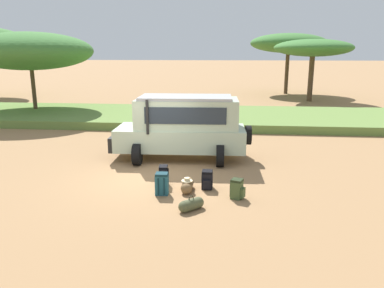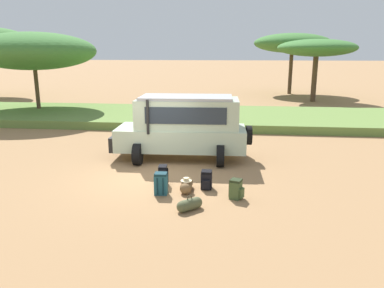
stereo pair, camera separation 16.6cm
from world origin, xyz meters
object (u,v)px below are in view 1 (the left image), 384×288
(safari_vehicle, at_px, (183,126))
(backpack_near_rear_wheel, at_px, (207,180))
(duffel_bag_soft_canvas, at_px, (191,205))
(acacia_tree_centre_back, at_px, (30,51))
(backpack_cluster_center, at_px, (163,176))
(duffel_bag_low_black_case, at_px, (187,185))
(acacia_tree_far_right, at_px, (313,48))
(backpack_outermost, at_px, (162,184))
(backpack_beside_front_wheel, at_px, (237,189))
(acacia_tree_right_mid, at_px, (289,43))

(safari_vehicle, distance_m, backpack_near_rear_wheel, 3.55)
(duffel_bag_soft_canvas, height_order, acacia_tree_centre_back, acacia_tree_centre_back)
(acacia_tree_centre_back, bearing_deg, backpack_cluster_center, -48.96)
(duffel_bag_low_black_case, relative_size, acacia_tree_far_right, 0.13)
(safari_vehicle, relative_size, backpack_outermost, 8.26)
(acacia_tree_centre_back, relative_size, acacia_tree_far_right, 1.16)
(backpack_beside_front_wheel, distance_m, duffel_bag_low_black_case, 1.55)
(backpack_outermost, bearing_deg, duffel_bag_low_black_case, 26.52)
(duffel_bag_low_black_case, bearing_deg, duffel_bag_soft_canvas, -79.48)
(backpack_cluster_center, height_order, acacia_tree_right_mid, acacia_tree_right_mid)
(backpack_beside_front_wheel, bearing_deg, acacia_tree_centre_back, 134.67)
(backpack_near_rear_wheel, relative_size, duffel_bag_soft_canvas, 0.88)
(backpack_beside_front_wheel, relative_size, acacia_tree_right_mid, 0.08)
(backpack_beside_front_wheel, relative_size, duffel_bag_soft_canvas, 0.89)
(backpack_beside_front_wheel, xyz_separation_m, backpack_cluster_center, (-2.29, 0.87, 0.03))
(backpack_outermost, relative_size, acacia_tree_far_right, 0.10)
(backpack_beside_front_wheel, distance_m, backpack_outermost, 2.19)
(safari_vehicle, distance_m, backpack_beside_front_wheel, 4.51)
(safari_vehicle, xyz_separation_m, acacia_tree_right_mid, (7.25, 23.69, 3.50))
(backpack_cluster_center, height_order, acacia_tree_far_right, acacia_tree_far_right)
(backpack_near_rear_wheel, distance_m, duffel_bag_low_black_case, 0.64)
(backpack_outermost, distance_m, acacia_tree_centre_back, 17.06)
(backpack_cluster_center, height_order, duffel_bag_low_black_case, backpack_cluster_center)
(duffel_bag_soft_canvas, bearing_deg, duffel_bag_low_black_case, 100.52)
(acacia_tree_centre_back, bearing_deg, duffel_bag_low_black_case, -47.80)
(backpack_outermost, relative_size, acacia_tree_right_mid, 0.09)
(acacia_tree_far_right, bearing_deg, duffel_bag_soft_canvas, -108.36)
(safari_vehicle, distance_m, backpack_cluster_center, 3.21)
(backpack_near_rear_wheel, xyz_separation_m, duffel_bag_soft_canvas, (-0.32, -1.63, -0.12))
(backpack_outermost, bearing_deg, safari_vehicle, 87.35)
(acacia_tree_centre_back, bearing_deg, backpack_beside_front_wheel, -45.33)
(backpack_near_rear_wheel, bearing_deg, backpack_outermost, -155.48)
(backpack_cluster_center, distance_m, acacia_tree_right_mid, 28.13)
(duffel_bag_soft_canvas, bearing_deg, backpack_beside_front_wheel, 37.60)
(backpack_cluster_center, relative_size, duffel_bag_low_black_case, 0.70)
(backpack_near_rear_wheel, relative_size, acacia_tree_centre_back, 0.07)
(duffel_bag_soft_canvas, relative_size, acacia_tree_centre_back, 0.08)
(safari_vehicle, relative_size, acacia_tree_right_mid, 0.74)
(backpack_cluster_center, bearing_deg, acacia_tree_centre_back, 131.04)
(backpack_beside_front_wheel, height_order, acacia_tree_centre_back, acacia_tree_centre_back)
(backpack_near_rear_wheel, xyz_separation_m, duffel_bag_low_black_case, (-0.58, -0.24, -0.10))
(duffel_bag_low_black_case, distance_m, acacia_tree_far_right, 23.27)
(safari_vehicle, bearing_deg, acacia_tree_far_right, 65.07)
(backpack_beside_front_wheel, height_order, backpack_near_rear_wheel, backpack_beside_front_wheel)
(duffel_bag_low_black_case, xyz_separation_m, acacia_tree_far_right, (7.86, 21.51, 4.13))
(backpack_cluster_center, distance_m, backpack_near_rear_wheel, 1.40)
(safari_vehicle, bearing_deg, duffel_bag_low_black_case, -81.26)
(acacia_tree_centre_back, bearing_deg, backpack_near_rear_wheel, -45.82)
(duffel_bag_low_black_case, relative_size, acacia_tree_centre_back, 0.11)
(safari_vehicle, relative_size, duffel_bag_soft_canvas, 8.34)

